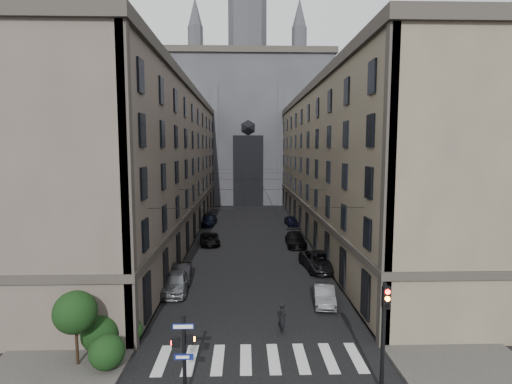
{
  "coord_description": "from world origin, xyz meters",
  "views": [
    {
      "loc": [
        -0.81,
        -15.44,
        11.27
      ],
      "look_at": [
        0.05,
        13.28,
        8.19
      ],
      "focal_mm": 28.0,
      "sensor_mm": 36.0,
      "label": 1
    }
  ],
  "objects": [
    {
      "name": "car_left_midfar",
      "position": [
        -4.9,
        31.09,
        0.66
      ],
      "size": [
        2.78,
        5.01,
        1.32
      ],
      "primitive_type": "imported",
      "rotation": [
        0.0,
        0.0,
        0.13
      ],
      "color": "black",
      "rests_on": "ground"
    },
    {
      "name": "zebra_crossing",
      "position": [
        0.0,
        5.0,
        0.01
      ],
      "size": [
        11.0,
        3.2,
        0.01
      ],
      "primitive_type": "cube",
      "color": "beige",
      "rests_on": "ground"
    },
    {
      "name": "tram_wires",
      "position": [
        0.0,
        35.63,
        7.25
      ],
      "size": [
        14.0,
        60.0,
        0.43
      ],
      "color": "black",
      "rests_on": "ground"
    },
    {
      "name": "building_right",
      "position": [
        13.44,
        36.0,
        9.34
      ],
      "size": [
        13.6,
        60.6,
        18.85
      ],
      "color": "brown",
      "rests_on": "ground"
    },
    {
      "name": "pedestrian_signal_left",
      "position": [
        -3.51,
        1.5,
        2.32
      ],
      "size": [
        1.02,
        0.38,
        4.0
      ],
      "color": "black",
      "rests_on": "ground"
    },
    {
      "name": "sidewalk_left",
      "position": [
        -10.5,
        36.0,
        0.07
      ],
      "size": [
        7.0,
        80.0,
        0.15
      ],
      "primitive_type": "cube",
      "color": "#383533",
      "rests_on": "ground"
    },
    {
      "name": "sidewalk_right",
      "position": [
        10.5,
        36.0,
        0.07
      ],
      "size": [
        7.0,
        80.0,
        0.15
      ],
      "primitive_type": "cube",
      "color": "#383533",
      "rests_on": "ground"
    },
    {
      "name": "car_right_midfar",
      "position": [
        5.2,
        30.22,
        0.78
      ],
      "size": [
        2.3,
        5.44,
        1.57
      ],
      "primitive_type": "imported",
      "rotation": [
        0.0,
        0.0,
        -0.02
      ],
      "color": "black",
      "rests_on": "ground"
    },
    {
      "name": "car_right_far",
      "position": [
        6.2,
        42.8,
        0.68
      ],
      "size": [
        2.02,
        4.15,
        1.36
      ],
      "primitive_type": "imported",
      "rotation": [
        0.0,
        0.0,
        0.1
      ],
      "color": "black",
      "rests_on": "ground"
    },
    {
      "name": "car_left_near",
      "position": [
        -6.2,
        15.2,
        0.81
      ],
      "size": [
        2.03,
        4.82,
        1.63
      ],
      "primitive_type": "imported",
      "rotation": [
        0.0,
        0.0,
        0.02
      ],
      "color": "gray",
      "rests_on": "ground"
    },
    {
      "name": "car_left_far",
      "position": [
        -6.2,
        43.3,
        0.78
      ],
      "size": [
        2.58,
        5.51,
        1.56
      ],
      "primitive_type": "imported",
      "rotation": [
        0.0,
        0.0,
        -0.08
      ],
      "color": "black",
      "rests_on": "ground"
    },
    {
      "name": "traffic_light_right",
      "position": [
        5.6,
        1.92,
        3.29
      ],
      "size": [
        0.34,
        0.5,
        5.2
      ],
      "color": "black",
      "rests_on": "ground"
    },
    {
      "name": "car_right_near",
      "position": [
        5.02,
        12.58,
        0.69
      ],
      "size": [
        1.96,
        4.31,
        1.37
      ],
      "primitive_type": "imported",
      "rotation": [
        0.0,
        0.0,
        -0.13
      ],
      "color": "gray",
      "rests_on": "ground"
    },
    {
      "name": "building_left",
      "position": [
        -13.44,
        36.0,
        9.34
      ],
      "size": [
        13.6,
        60.6,
        18.85
      ],
      "color": "#51473E",
      "rests_on": "ground"
    },
    {
      "name": "car_right_midnear",
      "position": [
        6.2,
        20.89,
        0.81
      ],
      "size": [
        3.33,
        6.12,
        1.63
      ],
      "primitive_type": "imported",
      "rotation": [
        0.0,
        0.0,
        0.11
      ],
      "color": "black",
      "rests_on": "ground"
    },
    {
      "name": "gothic_tower",
      "position": [
        0.0,
        74.96,
        17.8
      ],
      "size": [
        35.0,
        23.0,
        58.0
      ],
      "color": "#2D2D33",
      "rests_on": "ground"
    },
    {
      "name": "pedestrian",
      "position": [
        1.52,
        8.0,
        0.99
      ],
      "size": [
        0.59,
        0.8,
        1.99
      ],
      "primitive_type": "imported",
      "rotation": [
        0.0,
        0.0,
        1.75
      ],
      "color": "black",
      "rests_on": "ground"
    },
    {
      "name": "car_left_midnear",
      "position": [
        -6.2,
        17.92,
        0.72
      ],
      "size": [
        1.85,
        4.48,
        1.44
      ],
      "primitive_type": "imported",
      "rotation": [
        0.0,
        0.0,
        0.08
      ],
      "color": "black",
      "rests_on": "ground"
    },
    {
      "name": "shrub_cluster",
      "position": [
        -8.72,
        5.01,
        1.8
      ],
      "size": [
        3.9,
        4.4,
        3.9
      ],
      "color": "black",
      "rests_on": "sidewalk_left"
    }
  ]
}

